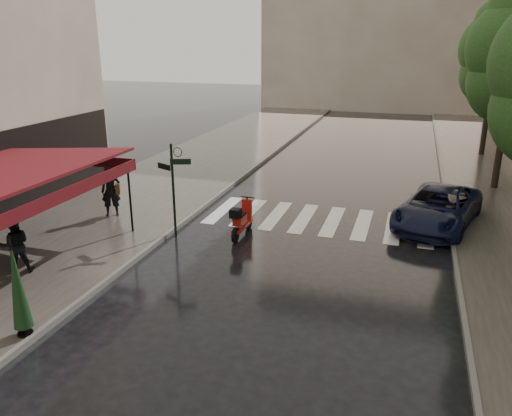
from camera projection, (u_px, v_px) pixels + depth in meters
The scene contains 12 objects.
ground at pixel (167, 281), 13.38m from camera, with size 120.00×120.00×0.00m, color black.
sidewalk_near at pixel (196, 165), 25.49m from camera, with size 6.00×60.00×0.12m, color #38332D.
curb_near at pixel (252, 170), 24.61m from camera, with size 0.12×60.00×0.16m, color #595651.
curb_far at pixel (443, 184), 22.08m from camera, with size 0.12×60.00×0.16m, color #595651.
crosswalk at pixel (318, 220), 17.96m from camera, with size 7.85×3.20×0.01m.
signpost at pixel (173, 183), 15.84m from camera, with size 1.17×0.29×3.10m.
tree_far at pixel (496, 54), 26.05m from camera, with size 3.80×3.80×8.16m.
pedestrian_with_umbrella at pixel (109, 170), 17.54m from camera, with size 1.49×1.50×2.55m.
pedestrian_terrace at pixel (15, 245), 13.40m from camera, with size 0.78×0.61×1.60m, color black.
scooter at pixel (241, 220), 16.32m from camera, with size 0.47×1.77×1.16m.
parked_car at pixel (438, 208), 17.16m from camera, with size 2.23×4.83×1.34m, color black.
parasol_back at pixel (17, 286), 10.39m from camera, with size 0.40×0.40×2.16m.
Camera 1 is at (5.90, -10.77, 6.15)m, focal length 35.00 mm.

